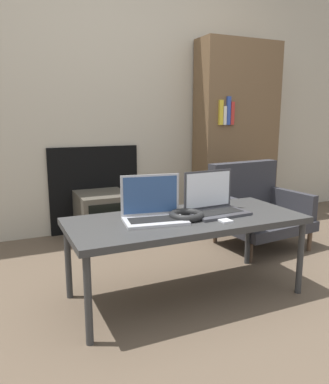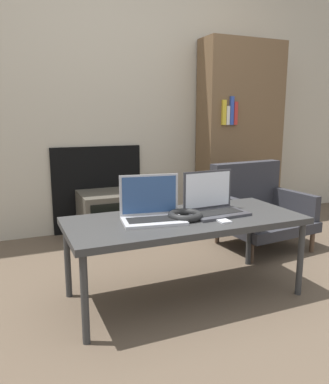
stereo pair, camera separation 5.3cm
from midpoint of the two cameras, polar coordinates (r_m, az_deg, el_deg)
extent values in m
plane|color=brown|center=(2.05, 6.78, -19.01)|extent=(14.00, 14.00, 0.00)
cube|color=#B7AD99|center=(3.49, -9.03, 15.62)|extent=(7.00, 0.06, 2.60)
cube|color=black|center=(3.46, -11.00, 0.39)|extent=(0.81, 0.03, 0.78)
cube|color=#333333|center=(2.13, 2.61, -4.36)|extent=(1.34, 0.58, 0.04)
cylinder|color=#333333|center=(1.80, -12.42, -15.84)|extent=(0.04, 0.04, 0.44)
cylinder|color=#333333|center=(2.37, 19.37, -9.48)|extent=(0.04, 0.04, 0.44)
cylinder|color=#333333|center=(2.26, -15.14, -10.23)|extent=(0.04, 0.04, 0.44)
cylinder|color=#333333|center=(2.73, 12.07, -6.28)|extent=(0.04, 0.04, 0.44)
cube|color=#B2B2B7|center=(2.03, -2.21, -4.41)|extent=(0.36, 0.27, 0.02)
cube|color=black|center=(2.03, -2.21, -4.17)|extent=(0.30, 0.16, 0.00)
cube|color=#B2B2B7|center=(2.10, -2.92, -0.42)|extent=(0.33, 0.06, 0.23)
cube|color=#2D4C7F|center=(2.10, -2.87, -0.44)|extent=(0.31, 0.05, 0.21)
cube|color=#38383D|center=(2.21, 7.46, -3.21)|extent=(0.35, 0.24, 0.02)
cube|color=black|center=(2.21, 7.47, -2.99)|extent=(0.29, 0.14, 0.00)
cube|color=#38383D|center=(2.27, 5.98, 0.39)|extent=(0.33, 0.03, 0.23)
cube|color=white|center=(2.26, 6.04, 0.37)|extent=(0.31, 0.02, 0.21)
torus|color=black|center=(2.10, 2.64, -3.56)|extent=(0.20, 0.20, 0.04)
cube|color=silver|center=(2.10, 8.00, -4.12)|extent=(0.06, 0.14, 0.01)
cube|color=#4C473D|center=(3.27, -9.89, -3.59)|extent=(0.41, 0.46, 0.40)
cube|color=black|center=(3.05, -8.78, -4.64)|extent=(0.34, 0.01, 0.31)
cube|color=#2D2D33|center=(3.11, 14.10, -4.67)|extent=(0.72, 0.64, 0.08)
cube|color=#2D2D33|center=(3.22, 11.39, 0.69)|extent=(0.67, 0.17, 0.43)
cube|color=#2D2D33|center=(2.88, 9.87, -2.91)|extent=(0.11, 0.52, 0.20)
cube|color=#2D2D33|center=(3.29, 18.03, -1.49)|extent=(0.11, 0.52, 0.20)
cylinder|color=#4C3828|center=(2.80, 12.40, -8.90)|extent=(0.04, 0.04, 0.15)
cylinder|color=#4C3828|center=(3.16, 20.77, -7.04)|extent=(0.04, 0.04, 0.15)
cylinder|color=#4C3828|center=(3.18, 7.27, -6.28)|extent=(0.04, 0.04, 0.15)
cylinder|color=#4C3828|center=(3.50, 15.27, -4.94)|extent=(0.04, 0.04, 0.15)
cube|color=brown|center=(3.83, 10.48, 8.81)|extent=(0.83, 0.30, 1.75)
cube|color=gold|center=(3.53, 8.15, 11.91)|extent=(0.04, 0.02, 0.22)
cube|color=silver|center=(3.55, 8.72, 11.45)|extent=(0.03, 0.02, 0.17)
cube|color=#2D479E|center=(3.58, 9.29, 12.13)|extent=(0.04, 0.02, 0.26)
cube|color=#B22D28|center=(3.60, 9.86, 11.73)|extent=(0.04, 0.02, 0.21)
camera|label=1|loc=(0.03, -90.64, -0.13)|focal=35.00mm
camera|label=2|loc=(0.03, 89.36, 0.13)|focal=35.00mm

